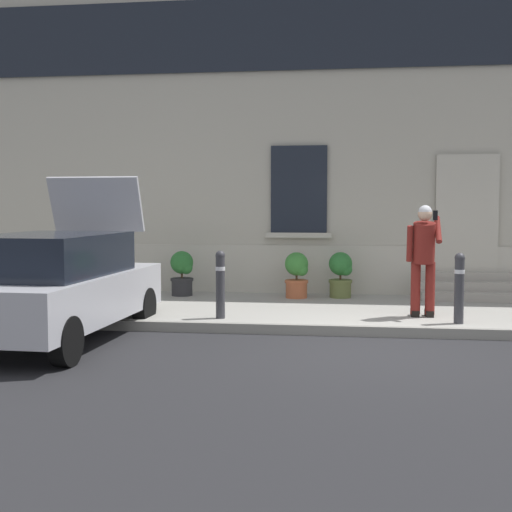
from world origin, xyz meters
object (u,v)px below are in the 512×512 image
(bollard_far_left, at_px, (220,282))
(planter_charcoal, at_px, (182,272))
(hatchback_car_silver, at_px, (55,284))
(person_on_phone, at_px, (424,253))
(planter_terracotta, at_px, (297,274))
(bollard_near_person, at_px, (459,286))
(planter_olive, at_px, (341,274))

(bollard_far_left, bearing_deg, planter_charcoal, 115.64)
(hatchback_car_silver, relative_size, person_on_phone, 2.37)
(person_on_phone, relative_size, planter_terracotta, 2.02)
(bollard_far_left, bearing_deg, person_on_phone, 9.22)
(planter_charcoal, distance_m, planter_terracotta, 2.21)
(bollard_far_left, xyz_separation_m, person_on_phone, (3.10, 0.50, 0.43))
(hatchback_car_silver, bearing_deg, bollard_near_person, 13.68)
(planter_charcoal, bearing_deg, person_on_phone, -25.41)
(planter_charcoal, height_order, planter_terracotta, same)
(bollard_near_person, distance_m, planter_terracotta, 3.60)
(person_on_phone, height_order, planter_terracotta, person_on_phone)
(bollard_near_person, xyz_separation_m, planter_charcoal, (-4.79, 2.56, -0.11))
(hatchback_car_silver, distance_m, planter_terracotta, 4.94)
(planter_charcoal, bearing_deg, bollard_far_left, -64.36)
(bollard_near_person, relative_size, planter_charcoal, 1.22)
(person_on_phone, xyz_separation_m, planter_charcoal, (-4.33, 2.06, -0.54))
(hatchback_car_silver, xyz_separation_m, person_on_phone, (5.16, 1.87, 0.35))
(planter_olive, bearing_deg, planter_charcoal, -177.93)
(hatchback_car_silver, relative_size, bollard_near_person, 3.95)
(planter_terracotta, bearing_deg, hatchback_car_silver, -128.14)
(hatchback_car_silver, height_order, planter_olive, hatchback_car_silver)
(hatchback_car_silver, xyz_separation_m, bollard_far_left, (2.06, 1.37, -0.09))
(planter_terracotta, bearing_deg, person_on_phone, -43.56)
(person_on_phone, relative_size, planter_charcoal, 2.02)
(hatchback_car_silver, xyz_separation_m, planter_charcoal, (0.83, 3.93, -0.19))
(hatchback_car_silver, xyz_separation_m, planter_terracotta, (3.05, 3.88, -0.19))
(bollard_far_left, relative_size, planter_charcoal, 1.22)
(bollard_near_person, bearing_deg, planter_charcoal, 151.91)
(hatchback_car_silver, bearing_deg, planter_olive, 46.25)
(planter_olive, bearing_deg, bollard_far_left, -124.05)
(hatchback_car_silver, bearing_deg, planter_charcoal, 78.01)
(planter_terracotta, bearing_deg, bollard_near_person, -44.24)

